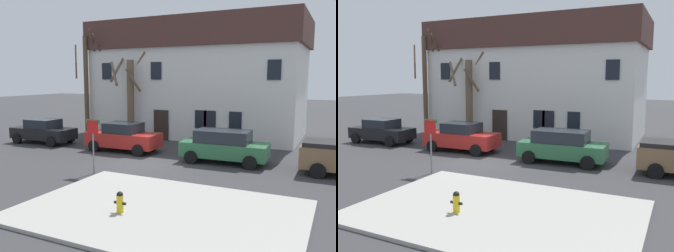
% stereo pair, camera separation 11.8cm
% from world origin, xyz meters
% --- Properties ---
extents(ground_plane, '(120.00, 120.00, 0.00)m').
position_xyz_m(ground_plane, '(0.00, 0.00, 0.00)').
color(ground_plane, '#38383A').
extents(sidewalk_slab, '(9.02, 6.22, 0.12)m').
position_xyz_m(sidewalk_slab, '(4.09, -5.56, 0.06)').
color(sidewalk_slab, '#A8A59E').
rests_on(sidewalk_slab, ground_plane).
extents(building_main, '(15.53, 8.00, 8.45)m').
position_xyz_m(building_main, '(-0.83, 10.44, 4.30)').
color(building_main, white).
rests_on(building_main, ground_plane).
extents(tree_bare_near, '(2.54, 2.52, 7.83)m').
position_xyz_m(tree_bare_near, '(-8.31, 6.36, 4.01)').
color(tree_bare_near, brown).
rests_on(tree_bare_near, ground_plane).
extents(tree_bare_mid, '(2.60, 2.65, 6.16)m').
position_xyz_m(tree_bare_mid, '(-4.33, 6.04, 3.12)').
color(tree_bare_mid, brown).
rests_on(tree_bare_mid, ground_plane).
extents(car_black_sedan, '(4.33, 2.09, 1.61)m').
position_xyz_m(car_black_sedan, '(-8.60, 2.07, 0.81)').
color(car_black_sedan, black).
rests_on(car_black_sedan, ground_plane).
extents(car_red_sedan, '(4.40, 2.10, 1.70)m').
position_xyz_m(car_red_sedan, '(-2.36, 2.18, 0.85)').
color(car_red_sedan, '#AD231E').
rests_on(car_red_sedan, ground_plane).
extents(car_green_wagon, '(4.42, 2.17, 1.68)m').
position_xyz_m(car_green_wagon, '(3.85, 2.00, 0.88)').
color(car_green_wagon, '#2D6B42').
rests_on(car_green_wagon, ground_plane).
extents(fire_hydrant, '(0.42, 0.22, 0.69)m').
position_xyz_m(fire_hydrant, '(3.07, -6.38, 0.47)').
color(fire_hydrant, gold).
rests_on(fire_hydrant, sidewalk_slab).
extents(street_sign_pole, '(0.76, 0.07, 2.49)m').
position_xyz_m(street_sign_pole, '(-0.84, -2.65, 1.75)').
color(street_sign_pole, slate).
rests_on(street_sign_pole, ground_plane).
extents(bicycle_leaning, '(1.73, 0.35, 1.03)m').
position_xyz_m(bicycle_leaning, '(-3.70, 5.46, 0.37)').
color(bicycle_leaning, black).
rests_on(bicycle_leaning, ground_plane).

